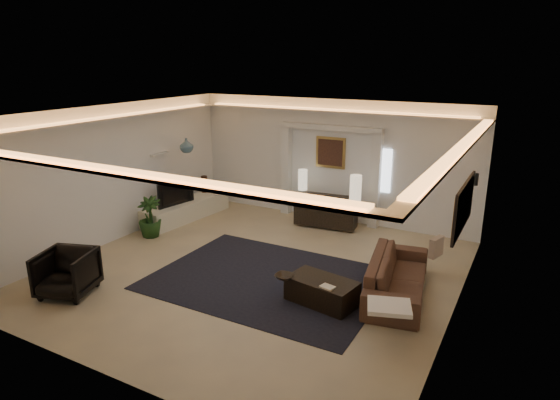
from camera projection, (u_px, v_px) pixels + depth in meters
The scene contains 33 objects.
floor at pixel (255, 271), 8.94m from camera, with size 7.00×7.00×0.00m, color tan.
ceiling at pixel (253, 114), 8.11m from camera, with size 7.00×7.00×0.00m, color white.
wall_back at pixel (331, 161), 11.47m from camera, with size 7.00×7.00×0.00m, color white.
wall_front at pixel (96, 269), 5.58m from camera, with size 7.00×7.00×0.00m, color white.
wall_left at pixel (113, 174), 10.13m from camera, with size 7.00×7.00×0.00m, color white.
wall_right at pixel (461, 228), 6.92m from camera, with size 7.00×7.00×0.00m, color white.
cove_soffit at pixel (253, 130), 8.19m from camera, with size 7.00×7.00×0.04m, color silver.
daylight_slit at pixel (386, 171), 10.86m from camera, with size 0.25×0.03×1.00m, color white.
area_rug at pixel (268, 279), 8.58m from camera, with size 4.00×3.00×0.01m, color black.
pilaster_left at pixel (286, 170), 12.01m from camera, with size 0.22×0.20×2.20m, color silver.
pilaster_right at pixel (375, 181), 10.96m from camera, with size 0.22×0.20×2.20m, color silver.
alcove_header at pixel (330, 128), 11.16m from camera, with size 2.52×0.20×0.12m, color silver.
painting_frame at pixel (331, 152), 11.39m from camera, with size 0.74×0.04×0.74m, color tan.
painting_canvas at pixel (330, 153), 11.36m from camera, with size 0.62×0.02×0.62m, color #4C2D1E.
art_panel_frame at pixel (464, 206), 7.11m from camera, with size 0.04×1.64×0.74m, color black.
art_panel_gold at pixel (462, 206), 7.12m from camera, with size 0.02×1.50×0.62m, color tan.
wall_sconce at pixel (475, 179), 8.76m from camera, with size 0.12×0.12×0.22m, color black.
wall_niche at pixel (160, 154), 11.22m from camera, with size 0.10×0.55×0.04m, color silver.
console at pixel (326, 211), 11.15m from camera, with size 1.43×0.45×0.71m, color black.
lamp_left at pixel (303, 176), 11.47m from camera, with size 0.22×0.22×0.50m, color #F3E4BF.
lamp_right at pixel (356, 186), 10.59m from camera, with size 0.26×0.26×0.58m, color #FDE4BA.
media_ledge at pixel (187, 210), 11.79m from camera, with size 0.62×2.47×0.46m, color beige.
tv at pixel (173, 192), 11.38m from camera, with size 0.14×1.03×0.59m, color black.
figurine at pixel (204, 185), 12.43m from camera, with size 0.16×0.16×0.43m, color #3F2214.
ginger_jar at pixel (186, 145), 11.25m from camera, with size 0.32×0.32×0.34m, color slate.
plant at pixel (150, 217), 10.54m from camera, with size 0.50×0.50×0.90m, color #1B3A14.
sofa at pixel (397, 276), 7.97m from camera, with size 0.88×2.25×0.66m, color black.
throw_blanket at pixel (389, 307), 6.55m from camera, with size 0.58×0.48×0.06m, color silver.
throw_pillow at pixel (436, 247), 8.61m from camera, with size 0.11×0.36×0.36m, color tan.
coffee_table at pixel (322, 291), 7.72m from camera, with size 1.10×0.60×0.41m, color black.
bowl at pixel (284, 277), 7.69m from camera, with size 0.30×0.30×0.07m, color black.
magazine at pixel (328, 287), 7.39m from camera, with size 0.22×0.16×0.03m, color beige.
armchair at pixel (67, 273), 7.96m from camera, with size 0.82×0.84×0.77m, color black.
Camera 1 is at (4.33, -6.97, 3.81)m, focal length 30.83 mm.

